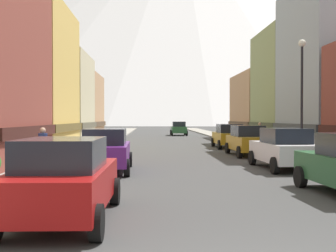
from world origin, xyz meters
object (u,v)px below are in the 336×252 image
object	(u,v)px
car_left_0	(64,179)
potted_plant_1	(50,151)
car_driving_0	(179,128)
pedestrian_2	(43,150)
car_right_1	(284,148)
car_right_3	(229,136)
streetlamp_right	(302,81)
pedestrian_0	(260,135)
car_left_1	(106,150)
car_right_2	(248,140)

from	to	relation	value
car_left_0	potted_plant_1	bearing A→B (deg)	104.44
car_driving_0	pedestrian_2	world-z (taller)	pedestrian_2
car_right_1	car_right_3	world-z (taller)	same
car_right_1	car_driving_0	size ratio (longest dim) A/B	1.01
car_driving_0	potted_plant_1	distance (m)	34.29
car_left_0	streetlamp_right	distance (m)	14.78
pedestrian_0	streetlamp_right	xyz separation A→B (m)	(-0.90, -11.48, 3.02)
streetlamp_right	pedestrian_2	bearing A→B (deg)	-164.51
car_left_1	streetlamp_right	bearing A→B (deg)	16.65
car_right_1	car_driving_0	world-z (taller)	same
car_right_1	car_right_3	bearing A→B (deg)	90.01
car_left_0	car_left_1	size ratio (longest dim) A/B	1.00
car_right_2	car_driving_0	distance (m)	29.95
car_right_2	car_driving_0	xyz separation A→B (m)	(-2.20, 29.86, 0.00)
car_left_1	car_right_2	size ratio (longest dim) A/B	1.00
car_driving_0	potted_plant_1	xyz separation A→B (m)	(-8.60, -33.19, -0.35)
car_right_1	car_right_3	size ratio (longest dim) A/B	1.01
car_right_1	car_right_2	size ratio (longest dim) A/B	1.01
car_left_0	car_right_2	distance (m)	17.49
car_right_2	potted_plant_1	bearing A→B (deg)	-162.87
car_right_1	pedestrian_2	world-z (taller)	pedestrian_2
car_left_0	car_left_1	distance (m)	8.45
car_left_0	car_right_3	size ratio (longest dim) A/B	1.00
car_right_2	car_right_3	world-z (taller)	same
car_driving_0	pedestrian_0	size ratio (longest dim) A/B	2.52
car_left_1	car_driving_0	xyz separation A→B (m)	(5.40, 37.17, 0.00)
car_left_1	pedestrian_0	bearing A→B (deg)	54.75
car_right_2	car_right_3	bearing A→B (deg)	89.99
car_right_3	pedestrian_2	xyz separation A→B (m)	(-10.05, -14.18, 0.03)
car_left_0	pedestrian_2	xyz separation A→B (m)	(-2.45, 7.97, 0.03)
car_right_3	streetlamp_right	distance (m)	11.50
car_left_1	potted_plant_1	bearing A→B (deg)	128.86
car_right_2	potted_plant_1	size ratio (longest dim) A/B	5.59
car_right_1	pedestrian_0	distance (m)	13.86
car_left_0	car_right_1	size ratio (longest dim) A/B	0.99
car_right_3	pedestrian_2	distance (m)	17.38
car_right_3	pedestrian_2	size ratio (longest dim) A/B	2.61
car_right_1	potted_plant_1	world-z (taller)	car_right_1
car_left_0	streetlamp_right	size ratio (longest dim) A/B	0.76
car_left_0	car_right_1	world-z (taller)	same
car_right_1	potted_plant_1	bearing A→B (deg)	162.53
pedestrian_0	pedestrian_2	size ratio (longest dim) A/B	1.04
car_driving_0	streetlamp_right	distance (m)	34.77
car_left_1	car_right_1	xyz separation A→B (m)	(7.60, 0.57, 0.00)
pedestrian_2	potted_plant_1	bearing A→B (deg)	99.56
car_right_3	potted_plant_1	world-z (taller)	car_right_3
car_left_1	car_right_3	xyz separation A→B (m)	(7.60, 13.70, 0.00)
car_driving_0	potted_plant_1	world-z (taller)	car_driving_0
car_right_2	potted_plant_1	xyz separation A→B (m)	(-10.80, -3.33, -0.35)
potted_plant_1	pedestrian_2	xyz separation A→B (m)	(0.75, -4.45, 0.39)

